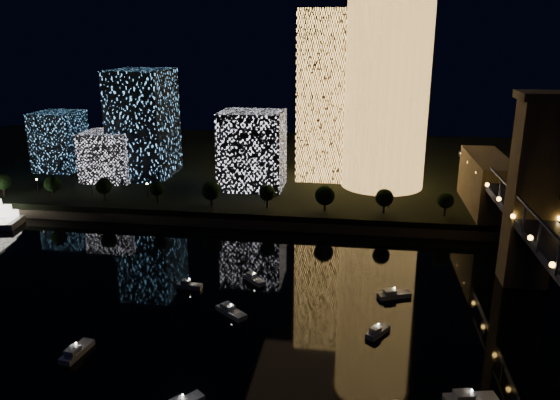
{
  "coord_description": "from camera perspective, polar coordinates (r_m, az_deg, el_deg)",
  "views": [
    {
      "loc": [
        20.87,
        -90.59,
        63.42
      ],
      "look_at": [
        -0.64,
        55.0,
        18.33
      ],
      "focal_mm": 35.0,
      "sensor_mm": 36.0,
      "label": 1
    }
  ],
  "objects": [
    {
      "name": "ground",
      "position": [
        112.54,
        -3.95,
        -17.31
      ],
      "size": [
        520.0,
        520.0,
        0.0
      ],
      "primitive_type": "plane",
      "color": "black",
      "rests_on": "ground"
    },
    {
      "name": "motorboats",
      "position": [
        118.76,
        -3.76,
        -14.82
      ],
      "size": [
        116.11,
        63.45,
        2.78
      ],
      "color": "silver",
      "rests_on": "ground"
    },
    {
      "name": "street_lamps",
      "position": [
        200.11,
        -7.84,
        1.1
      ],
      "size": [
        132.7,
        0.7,
        5.65
      ],
      "color": "black",
      "rests_on": "far_bank"
    },
    {
      "name": "esplanade_trees",
      "position": [
        192.76,
        -6.84,
        0.97
      ],
      "size": [
        165.74,
        6.92,
        8.96
      ],
      "color": "black",
      "rests_on": "far_bank"
    },
    {
      "name": "tower_rectangular",
      "position": [
        227.01,
        4.69,
        10.75
      ],
      "size": [
        21.25,
        21.25,
        67.62
      ],
      "primitive_type": "cube",
      "color": "#F8B04F",
      "rests_on": "far_bank"
    },
    {
      "name": "tower_cylindrical",
      "position": [
        215.38,
        11.18,
        12.71
      ],
      "size": [
        34.0,
        34.0,
        86.45
      ],
      "color": "#F8B04F",
      "rests_on": "far_bank"
    },
    {
      "name": "midrise_blocks",
      "position": [
        233.9,
        -13.33,
        6.48
      ],
      "size": [
        111.71,
        37.5,
        44.36
      ],
      "color": "white",
      "rests_on": "far_bank"
    },
    {
      "name": "seawall",
      "position": [
        184.54,
        1.42,
        -2.58
      ],
      "size": [
        420.0,
        6.0,
        3.0
      ],
      "primitive_type": "cube",
      "color": "#6B5E4C",
      "rests_on": "ground"
    },
    {
      "name": "far_bank",
      "position": [
        258.73,
        3.55,
        3.38
      ],
      "size": [
        420.0,
        160.0,
        5.0
      ],
      "primitive_type": "cube",
      "color": "black",
      "rests_on": "ground"
    }
  ]
}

